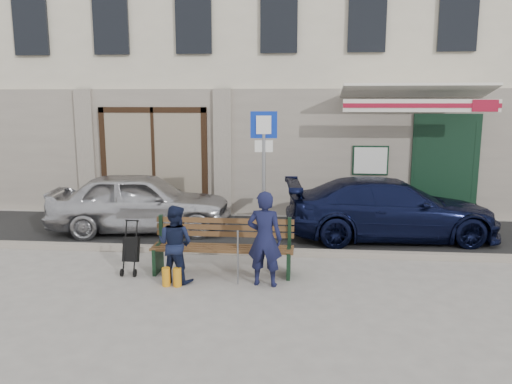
# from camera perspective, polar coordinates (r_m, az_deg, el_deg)

# --- Properties ---
(ground) EXTENTS (80.00, 80.00, 0.00)m
(ground) POSITION_cam_1_polar(r_m,az_deg,el_deg) (8.19, 0.67, -10.33)
(ground) COLOR #9E9991
(ground) RESTS_ON ground
(asphalt_lane) EXTENTS (60.00, 3.20, 0.01)m
(asphalt_lane) POSITION_cam_1_polar(r_m,az_deg,el_deg) (11.14, 1.98, -4.71)
(asphalt_lane) COLOR #282828
(asphalt_lane) RESTS_ON ground
(curb) EXTENTS (60.00, 0.18, 0.12)m
(curb) POSITION_cam_1_polar(r_m,az_deg,el_deg) (9.59, 1.41, -6.85)
(curb) COLOR #9E9384
(curb) RESTS_ON ground
(building) EXTENTS (20.00, 8.27, 10.00)m
(building) POSITION_cam_1_polar(r_m,az_deg,el_deg) (16.24, 3.30, 17.66)
(building) COLOR beige
(building) RESTS_ON ground
(car_silver) EXTENTS (4.17, 2.12, 1.36)m
(car_silver) POSITION_cam_1_polar(r_m,az_deg,el_deg) (11.41, -12.99, -1.12)
(car_silver) COLOR #B7B7BC
(car_silver) RESTS_ON ground
(car_navy) EXTENTS (4.59, 2.17, 1.29)m
(car_navy) POSITION_cam_1_polar(r_m,az_deg,el_deg) (10.95, 15.12, -1.87)
(car_navy) COLOR black
(car_navy) RESTS_ON ground
(parking_sign) EXTENTS (0.50, 0.09, 2.71)m
(parking_sign) POSITION_cam_1_polar(r_m,az_deg,el_deg) (9.47, 0.89, 3.83)
(parking_sign) COLOR gray
(parking_sign) RESTS_ON ground
(bench) EXTENTS (2.40, 1.17, 0.98)m
(bench) POSITION_cam_1_polar(r_m,az_deg,el_deg) (8.50, -4.15, -6.32)
(bench) COLOR brown
(bench) RESTS_ON ground
(man) EXTENTS (0.60, 0.43, 1.53)m
(man) POSITION_cam_1_polar(r_m,az_deg,el_deg) (7.87, 1.00, -5.36)
(man) COLOR #141738
(man) RESTS_ON ground
(woman) EXTENTS (0.73, 0.64, 1.26)m
(woman) POSITION_cam_1_polar(r_m,az_deg,el_deg) (8.18, -9.22, -5.84)
(woman) COLOR #121934
(woman) RESTS_ON ground
(stroller) EXTENTS (0.26, 0.38, 0.90)m
(stroller) POSITION_cam_1_polar(r_m,az_deg,el_deg) (8.77, -14.09, -6.50)
(stroller) COLOR black
(stroller) RESTS_ON ground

